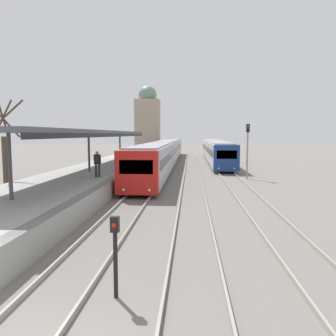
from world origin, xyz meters
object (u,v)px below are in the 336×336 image
(train_near, at_px, (166,151))
(train_far, at_px, (215,150))
(signal_post_near, at_px, (115,248))
(signal_mast_far, at_px, (248,144))
(person_on_platform, at_px, (97,162))

(train_near, distance_m, train_far, 7.97)
(train_near, relative_size, signal_post_near, 23.21)
(train_near, relative_size, signal_mast_far, 9.63)
(person_on_platform, bearing_deg, train_near, 82.22)
(train_near, xyz_separation_m, signal_mast_far, (7.88, -12.69, 1.30))
(train_far, height_order, signal_mast_far, signal_mast_far)
(signal_mast_far, bearing_deg, person_on_platform, -144.00)
(person_on_platform, xyz_separation_m, signal_post_near, (4.21, -13.11, -0.85))
(signal_post_near, bearing_deg, train_near, 92.41)
(person_on_platform, bearing_deg, signal_mast_far, 36.00)
(train_near, bearing_deg, train_far, 35.56)
(train_far, relative_size, signal_mast_far, 6.23)
(train_near, relative_size, train_far, 1.55)
(train_near, bearing_deg, signal_mast_far, -58.17)
(train_near, height_order, signal_post_near, train_near)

